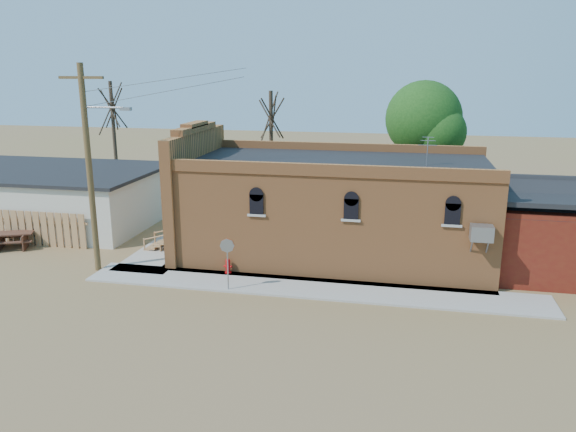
% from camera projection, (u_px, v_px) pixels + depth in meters
% --- Properties ---
extents(ground, '(120.00, 120.00, 0.00)m').
position_uv_depth(ground, '(269.00, 294.00, 22.46)').
color(ground, olive).
rests_on(ground, ground).
extents(sidewalk_south, '(19.00, 2.20, 0.08)m').
position_uv_depth(sidewalk_south, '(310.00, 288.00, 23.00)').
color(sidewalk_south, '#9E9991').
rests_on(sidewalk_south, ground).
extents(sidewalk_west, '(2.60, 10.00, 0.08)m').
position_uv_depth(sidewalk_west, '(179.00, 241.00, 29.38)').
color(sidewalk_west, '#9E9991').
rests_on(sidewalk_west, ground).
extents(brick_bar, '(16.40, 7.97, 6.30)m').
position_uv_depth(brick_bar, '(329.00, 208.00, 26.74)').
color(brick_bar, '#C4713C').
rests_on(brick_bar, ground).
extents(red_shed, '(5.40, 6.40, 4.30)m').
position_uv_depth(red_shed, '(550.00, 220.00, 24.82)').
color(red_shed, '#5E1610').
rests_on(red_shed, ground).
extents(wood_fence, '(5.20, 0.10, 1.80)m').
position_uv_depth(wood_fence, '(41.00, 229.00, 28.36)').
color(wood_fence, '#AA7A4D').
rests_on(wood_fence, ground).
extents(utility_pole, '(3.12, 0.26, 9.00)m').
position_uv_depth(utility_pole, '(90.00, 165.00, 24.00)').
color(utility_pole, '#4C381E').
rests_on(utility_pole, ground).
extents(tree_bare_near, '(2.80, 2.80, 7.65)m').
position_uv_depth(tree_bare_near, '(271.00, 117.00, 33.85)').
color(tree_bare_near, '#3F3024').
rests_on(tree_bare_near, ground).
extents(tree_bare_far, '(2.80, 2.80, 8.16)m').
position_uv_depth(tree_bare_far, '(112.00, 107.00, 36.88)').
color(tree_bare_far, '#3F3024').
rests_on(tree_bare_far, ground).
extents(tree_leafy, '(4.40, 4.40, 8.15)m').
position_uv_depth(tree_leafy, '(424.00, 119.00, 32.55)').
color(tree_leafy, '#3F3024').
rests_on(tree_leafy, ground).
extents(fire_hydrant, '(0.37, 0.35, 0.65)m').
position_uv_depth(fire_hydrant, '(228.00, 266.00, 24.51)').
color(fire_hydrant, '#B40A0C').
rests_on(fire_hydrant, sidewalk_south).
extents(stop_sign, '(0.58, 0.17, 2.15)m').
position_uv_depth(stop_sign, '(227.00, 250.00, 22.36)').
color(stop_sign, gray).
rests_on(stop_sign, sidewalk_south).
extents(trash_barrel, '(0.67, 0.67, 0.84)m').
position_uv_depth(trash_barrel, '(197.00, 233.00, 29.10)').
color(trash_barrel, navy).
rests_on(trash_barrel, sidewalk_west).
extents(picnic_table, '(2.38, 2.13, 0.82)m').
position_uv_depth(picnic_table, '(13.00, 238.00, 28.12)').
color(picnic_table, '#522E20').
rests_on(picnic_table, ground).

